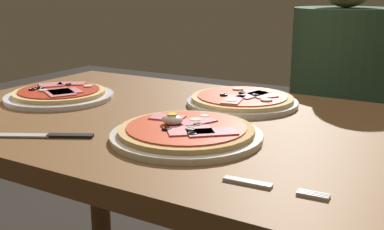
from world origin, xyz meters
The scene contains 7 objects.
dining_table centered at (0.00, 0.00, 0.64)m, with size 1.26×0.75×0.76m.
pizza_foreground centered at (0.06, -0.12, 0.77)m, with size 0.29×0.29×0.05m.
pizza_across_left centered at (-0.40, 0.00, 0.77)m, with size 0.28×0.28×0.03m.
pizza_across_right centered at (0.04, 0.18, 0.77)m, with size 0.27×0.27×0.03m.
fork centered at (0.28, -0.26, 0.76)m, with size 0.16×0.02×0.00m.
knife centered at (-0.18, -0.25, 0.76)m, with size 0.18×0.11×0.01m.
diner_person centered at (0.16, 0.69, 0.56)m, with size 0.32×0.32×1.18m.
Camera 1 is at (0.51, -0.87, 1.04)m, focal length 44.23 mm.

